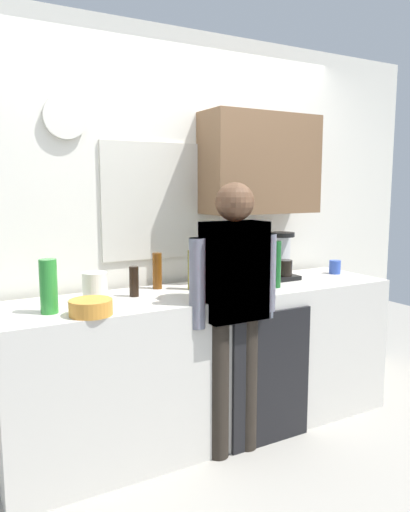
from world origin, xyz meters
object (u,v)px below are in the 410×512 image
bottle_dark_sauce (134,281)px  potted_plant (228,266)px  cup_blue_mug (335,267)px  person_at_sink (234,297)px  mixing_bowl (91,307)px  coffee_maker (279,258)px  storage_canister (95,287)px  bottle_clear_soda (49,286)px  bottle_olive_oil (192,270)px  bottle_amber_beer (157,271)px  bottle_green_wine (275,264)px  person_guest (234,297)px

bottle_dark_sauce → potted_plant: size_ratio=0.78×
cup_blue_mug → person_at_sink: size_ratio=0.06×
mixing_bowl → coffee_maker: bearing=12.8°
storage_canister → person_at_sink: person_at_sink is taller
bottle_clear_soda → bottle_olive_oil: 0.93m
mixing_bowl → storage_canister: 0.29m
coffee_maker → bottle_clear_soda: (-1.62, -0.18, -0.01)m
bottle_dark_sauce → bottle_amber_beer: bearing=33.6°
coffee_maker → bottle_olive_oil: 0.71m
bottle_olive_oil → potted_plant: 0.25m
bottle_dark_sauce → storage_canister: 0.25m
bottle_clear_soda → person_at_sink: size_ratio=0.17×
bottle_green_wine → cup_blue_mug: bottle_green_wine is taller
cup_blue_mug → person_at_sink: 1.18m
bottle_olive_oil → mixing_bowl: (-0.74, -0.30, -0.08)m
bottle_amber_beer → person_guest: (0.25, -0.51, -0.10)m
storage_canister → person_at_sink: 0.79m
bottle_olive_oil → mixing_bowl: bottle_olive_oil is taller
bottle_olive_oil → person_guest: (0.07, -0.38, -0.11)m
cup_blue_mug → potted_plant: bearing=-179.8°
cup_blue_mug → person_guest: size_ratio=0.06×
storage_canister → person_at_sink: bearing=-25.5°
bottle_green_wine → bottle_amber_beer: size_ratio=1.30×
bottle_green_wine → cup_blue_mug: bearing=14.5°
bottle_amber_beer → storage_canister: (-0.45, -0.17, -0.03)m
bottle_green_wine → potted_plant: size_ratio=1.30×
bottle_clear_soda → cup_blue_mug: (2.10, 0.14, -0.09)m
bottle_amber_beer → mixing_bowl: bottle_amber_beer is taller
storage_canister → person_guest: bearing=-25.5°
mixing_bowl → potted_plant: bearing=15.8°
person_guest → bottle_olive_oil: bearing=-63.3°
cup_blue_mug → mixing_bowl: cup_blue_mug is taller
bottle_olive_oil → person_guest: size_ratio=0.16×
coffee_maker → potted_plant: bearing=-173.8°
storage_canister → cup_blue_mug: bearing=0.5°
person_at_sink → coffee_maker: bearing=42.5°
mixing_bowl → person_at_sink: 0.81m
bottle_clear_soda → bottle_green_wine: 1.41m
potted_plant → person_at_sink: bearing=-116.3°
mixing_bowl → cup_blue_mug: bearing=8.3°
storage_canister → person_at_sink: size_ratio=0.11×
bottle_amber_beer → cup_blue_mug: bearing=-6.3°
bottle_dark_sauce → person_at_sink: 0.60m
bottle_olive_oil → cup_blue_mug: (1.19, -0.02, -0.07)m
bottle_amber_beer → person_guest: bearing=-63.4°
bottle_clear_soda → bottle_amber_beer: 0.79m
bottle_green_wine → bottle_olive_oil: size_ratio=1.20×
coffee_maker → storage_canister: size_ratio=1.94×
person_at_sink → storage_canister: bearing=164.6°
bottle_green_wine → potted_plant: bottle_green_wine is taller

